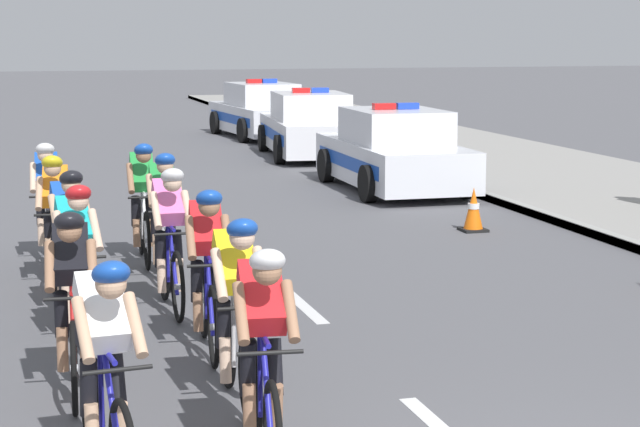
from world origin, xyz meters
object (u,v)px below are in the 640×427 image
(cyclist_ninth, at_px, (56,218))
(traffic_cone_mid, at_px, (473,210))
(police_car_third, at_px, (261,112))
(cyclist_eighth, at_px, (170,237))
(cyclist_tenth, at_px, (164,214))
(cyclist_lead, at_px, (106,368))
(cyclist_seventh, at_px, (69,240))
(cyclist_fourth, at_px, (237,308))
(cyclist_sixth, at_px, (208,267))
(cyclist_eleventh, at_px, (47,200))
(cyclist_fifth, at_px, (76,261))
(police_car_nearest, at_px, (394,153))
(cyclist_second, at_px, (263,351))
(cyclist_third, at_px, (72,299))
(police_car_second, at_px, (310,127))
(cyclist_twelfth, at_px, (143,201))

(cyclist_ninth, distance_m, traffic_cone_mid, 6.34)
(cyclist_ninth, relative_size, police_car_third, 0.38)
(cyclist_eighth, bearing_deg, cyclist_tenth, 84.34)
(cyclist_lead, bearing_deg, cyclist_eighth, 76.64)
(cyclist_seventh, xyz_separation_m, cyclist_tenth, (1.15, 1.35, 0.00))
(cyclist_fourth, height_order, cyclist_sixth, same)
(cyclist_eleventh, xyz_separation_m, traffic_cone_mid, (6.02, 0.56, -0.48))
(cyclist_fifth, distance_m, police_car_nearest, 10.92)
(cyclist_lead, distance_m, police_car_nearest, 13.93)
(cyclist_fifth, xyz_separation_m, traffic_cone_mid, (5.94, 4.54, -0.48))
(cyclist_second, bearing_deg, cyclist_fourth, 86.55)
(cyclist_ninth, xyz_separation_m, police_car_nearest, (6.32, 6.41, -0.11))
(cyclist_third, distance_m, police_car_nearest, 12.28)
(cyclist_fifth, bearing_deg, police_car_third, 72.42)
(cyclist_lead, xyz_separation_m, police_car_nearest, (6.32, 12.42, -0.11))
(police_car_second, xyz_separation_m, police_car_third, (0.00, 5.07, 0.00))
(cyclist_twelfth, bearing_deg, cyclist_sixth, -89.29)
(cyclist_seventh, distance_m, police_car_nearest, 10.05)
(cyclist_third, distance_m, cyclist_fourth, 1.35)
(police_car_nearest, relative_size, police_car_third, 0.98)
(cyclist_eighth, height_order, traffic_cone_mid, cyclist_eighth)
(cyclist_lead, bearing_deg, cyclist_ninth, 90.05)
(cyclist_sixth, bearing_deg, cyclist_ninth, 110.30)
(cyclist_eleventh, relative_size, cyclist_twelfth, 1.00)
(cyclist_tenth, height_order, cyclist_twelfth, same)
(cyclist_second, bearing_deg, cyclist_tenth, 88.34)
(cyclist_fourth, distance_m, cyclist_twelfth, 5.77)
(cyclist_twelfth, distance_m, police_car_second, 12.29)
(cyclist_seventh, relative_size, police_car_nearest, 0.39)
(cyclist_twelfth, bearing_deg, cyclist_second, -90.60)
(police_car_nearest, distance_m, police_car_third, 10.85)
(cyclist_eighth, distance_m, cyclist_eleventh, 3.18)
(cyclist_fifth, bearing_deg, cyclist_eleventh, 91.24)
(cyclist_fourth, bearing_deg, cyclist_tenth, 88.80)
(cyclist_fourth, bearing_deg, cyclist_seventh, 107.85)
(cyclist_second, relative_size, traffic_cone_mid, 2.69)
(cyclist_sixth, bearing_deg, cyclist_seventh, 122.85)
(cyclist_fourth, relative_size, cyclist_fifth, 1.00)
(cyclist_tenth, distance_m, police_car_second, 13.31)
(cyclist_fifth, distance_m, cyclist_seventh, 1.08)
(cyclist_fourth, bearing_deg, cyclist_ninth, 103.30)
(cyclist_tenth, bearing_deg, cyclist_third, -107.97)
(cyclist_fifth, height_order, police_car_third, police_car_third)
(cyclist_lead, height_order, cyclist_ninth, same)
(cyclist_fourth, xyz_separation_m, cyclist_sixth, (0.05, 1.56, 0.00))
(cyclist_sixth, distance_m, cyclist_tenth, 3.06)
(cyclist_fourth, relative_size, cyclist_tenth, 1.00)
(cyclist_third, height_order, cyclist_sixth, same)
(cyclist_fifth, relative_size, cyclist_seventh, 1.00)
(cyclist_tenth, distance_m, police_car_third, 18.10)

